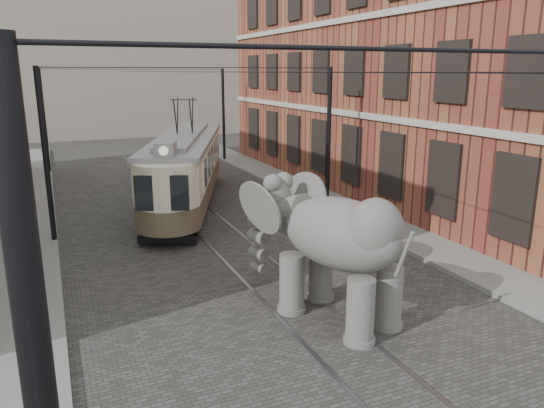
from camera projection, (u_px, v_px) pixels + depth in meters
name	position (u px, v px, depth m)	size (l,w,h in m)	color
ground	(269.00, 280.00, 14.92)	(120.00, 120.00, 0.00)	#43403E
tram_rails	(269.00, 280.00, 14.92)	(1.54, 80.00, 0.02)	slate
sidewalk_right	(436.00, 250.00, 17.19)	(2.00, 60.00, 0.15)	slate
sidewalk_left	(19.00, 319.00, 12.42)	(2.00, 60.00, 0.15)	slate
brick_building	(403.00, 68.00, 25.65)	(8.00, 26.00, 12.00)	brown
distant_block	(104.00, 58.00, 48.81)	(28.00, 10.00, 14.00)	#A09384
catenary	(210.00, 153.00, 18.55)	(11.00, 30.20, 6.00)	black
tram	(186.00, 153.00, 22.87)	(2.43, 11.79, 4.68)	beige
elephant	(340.00, 254.00, 12.18)	(2.99, 5.44, 3.33)	#5D5B56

